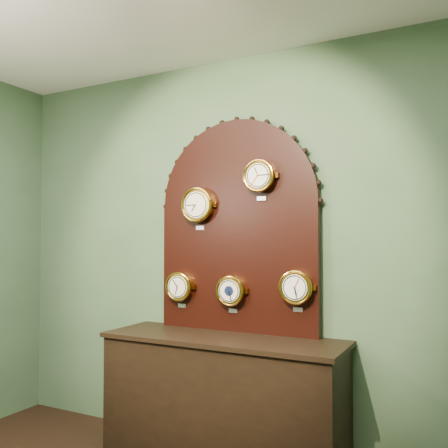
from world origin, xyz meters
The scene contains 8 objects.
wall_back centered at (0.00, 2.50, 1.40)m, with size 4.00×4.00×0.00m, color #476645.
shop_counter centered at (0.00, 2.23, 0.40)m, with size 1.60×0.50×0.80m, color black.
display_board centered at (0.00, 2.45, 1.63)m, with size 1.26×0.06×1.53m.
roman_clock centered at (-0.28, 2.38, 1.73)m, with size 0.26×0.08×0.31m.
arabic_clock centered at (0.20, 2.38, 1.91)m, with size 0.23×0.08×0.28m.
hygrometer centered at (-0.44, 2.38, 1.13)m, with size 0.22×0.08×0.27m.
barometer centered at (-0.01, 2.38, 1.12)m, with size 0.21×0.08×0.27m.
tide_clock centered at (0.46, 2.38, 1.16)m, with size 0.23×0.08×0.28m.
Camera 1 is at (1.50, -0.66, 1.47)m, focal length 39.03 mm.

